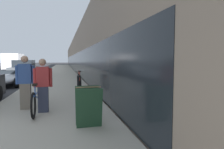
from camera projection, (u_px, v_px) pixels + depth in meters
name	position (u px, v px, depth m)	size (l,w,h in m)	color
sidewalk_slab	(60.00, 72.00, 25.05)	(3.57, 70.00, 0.15)	#B2AA99
storefront_facade	(102.00, 56.00, 34.23)	(10.01, 70.00, 4.70)	gray
tandem_bicycle	(38.00, 97.00, 6.01)	(0.52, 2.75, 0.86)	black
person_rider	(43.00, 85.00, 5.67)	(0.52, 0.20, 1.53)	#33384C
person_bystander	(25.00, 82.00, 6.01)	(0.55, 0.21, 1.62)	#756B5B
bike_rack_hoop	(78.00, 83.00, 8.40)	(0.05, 0.60, 0.84)	black
cruiser_bike_nearest	(79.00, 82.00, 9.88)	(0.52, 1.72, 0.97)	black
sandwich_board_sign	(89.00, 106.00, 4.48)	(0.56, 0.56, 0.90)	#23472D
vintage_roadster_curbside	(8.00, 79.00, 12.56)	(1.76, 4.08, 0.96)	silver
parked_sedan_far	(24.00, 70.00, 18.04)	(1.94, 4.56, 1.61)	#4C5156
moving_truck	(14.00, 62.00, 31.75)	(2.42, 6.50, 2.56)	orange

